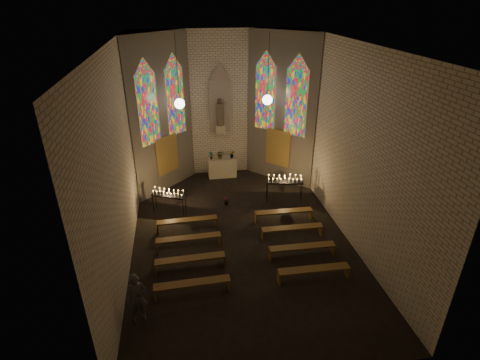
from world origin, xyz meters
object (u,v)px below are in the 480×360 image
object	(u,v)px
votive_stand_right	(285,180)
visitor	(137,298)
aisle_flower_pot	(226,201)
votive_stand_left	(168,194)
altar	(222,167)

from	to	relation	value
votive_stand_right	visitor	distance (m)	8.38
aisle_flower_pot	votive_stand_left	bearing A→B (deg)	-172.99
votive_stand_left	aisle_flower_pot	bearing A→B (deg)	31.50
votive_stand_left	visitor	size ratio (longest dim) A/B	0.94
visitor	altar	bearing A→B (deg)	57.69
aisle_flower_pot	votive_stand_left	world-z (taller)	votive_stand_left
altar	aisle_flower_pot	distance (m)	2.90
altar	votive_stand_right	size ratio (longest dim) A/B	0.84
aisle_flower_pot	votive_stand_right	world-z (taller)	votive_stand_right
aisle_flower_pot	votive_stand_right	bearing A→B (deg)	-1.79
altar	visitor	world-z (taller)	visitor
altar	aisle_flower_pot	xyz separation A→B (m)	(-0.19, -2.87, -0.32)
altar	votive_stand_left	world-z (taller)	votive_stand_left
votive_stand_left	votive_stand_right	distance (m)	5.05
altar	votive_stand_left	bearing A→B (deg)	-129.78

